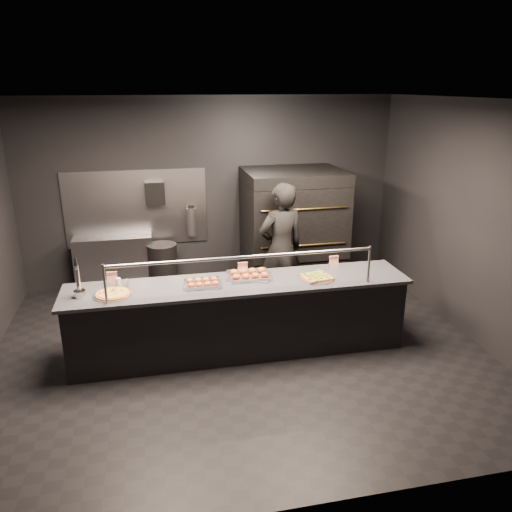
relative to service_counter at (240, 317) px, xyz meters
name	(u,v)px	position (x,y,z in m)	size (l,w,h in m)	color
room	(236,235)	(-0.02, 0.05, 1.03)	(6.04, 6.00, 3.00)	black
service_counter	(240,317)	(0.00, 0.00, 0.00)	(4.10, 0.78, 1.37)	black
pizza_oven	(293,230)	(1.20, 1.90, 0.50)	(1.50, 1.23, 1.91)	black
prep_shelf	(115,264)	(-1.60, 2.32, -0.01)	(1.20, 0.35, 0.90)	#99999E
towel_dispenser	(155,193)	(-0.90, 2.39, 1.09)	(0.30, 0.20, 0.35)	black
fire_extinguisher	(192,221)	(-0.35, 2.40, 0.60)	(0.14, 0.14, 0.51)	#B2B2B7
beer_tap	(79,285)	(-1.80, -0.05, 0.60)	(0.13, 0.19, 0.50)	silver
round_pizza	(113,294)	(-1.45, -0.08, 0.47)	(0.44, 0.44, 0.03)	silver
slider_tray_a	(203,283)	(-0.44, 0.01, 0.48)	(0.47, 0.38, 0.07)	silver
slider_tray_b	(249,275)	(0.15, 0.15, 0.49)	(0.60, 0.51, 0.08)	silver
square_pizza	(317,277)	(0.94, -0.08, 0.47)	(0.42, 0.42, 0.05)	silver
condiment_jar	(121,282)	(-1.37, 0.17, 0.50)	(0.16, 0.06, 0.10)	silver
tent_cards	(233,269)	(-0.03, 0.28, 0.53)	(2.88, 0.04, 0.15)	white
trash_bin	(163,268)	(-0.85, 2.17, -0.08)	(0.46, 0.46, 0.77)	black
worker	(281,249)	(0.79, 1.06, 0.48)	(0.69, 0.45, 1.89)	black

